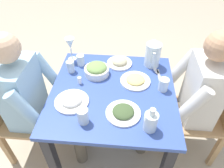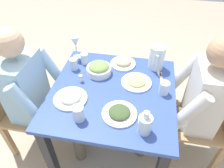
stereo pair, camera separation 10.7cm
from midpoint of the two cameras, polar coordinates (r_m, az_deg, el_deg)
name	(u,v)px [view 2 (the right image)]	position (r m, az deg, el deg)	size (l,w,h in m)	color
ground_plane	(112,145)	(2.01, 1.71, -16.51)	(8.00, 8.00, 0.00)	tan
dining_table	(113,102)	(1.55, 2.14, -5.04)	(0.87, 0.87, 0.70)	#334C99
chair_near	(19,104)	(1.81, -22.59, -5.23)	(0.40, 0.40, 0.85)	tan
chair_far	(213,119)	(1.77, 27.45, -8.51)	(0.40, 0.40, 0.85)	tan
diner_near	(38,95)	(1.62, -17.73, -2.89)	(0.48, 0.53, 1.15)	#9EC6E0
diner_far	(189,102)	(1.61, 22.23, -4.58)	(0.48, 0.53, 1.15)	silver
water_pitcher	(157,57)	(1.66, 13.98, 7.08)	(0.16, 0.12, 0.19)	silver
salad_bowl	(99,69)	(1.58, -1.68, 4.17)	(0.19, 0.19, 0.09)	white
plate_yoghurt	(70,97)	(1.40, -9.23, -3.69)	(0.23, 0.23, 0.06)	white
plate_beans	(123,62)	(1.69, 4.86, 5.85)	(0.20, 0.20, 0.06)	white
plate_fries	(136,82)	(1.52, 8.70, 0.59)	(0.22, 0.22, 0.04)	white
plate_dolmas	(119,113)	(1.30, 4.43, -7.98)	(0.22, 0.22, 0.04)	white
water_glass_center	(78,113)	(1.25, -6.78, -8.10)	(0.07, 0.07, 0.10)	silver
water_glass_near_left	(85,58)	(1.69, -5.73, 6.93)	(0.06, 0.06, 0.09)	silver
water_glass_near_right	(164,88)	(1.46, 16.11, -1.13)	(0.07, 0.07, 0.09)	silver
water_glass_far_left	(74,64)	(1.64, -8.60, 5.35)	(0.06, 0.06, 0.09)	silver
wine_glass	(75,42)	(1.72, -8.26, 11.15)	(0.08, 0.08, 0.20)	silver
oil_carafe	(145,125)	(1.21, 11.52, -11.04)	(0.08, 0.08, 0.16)	silver
salt_shaker	(81,78)	(1.52, -6.57, 1.48)	(0.03, 0.03, 0.05)	white
fork_near	(157,70)	(1.68, 13.99, 3.82)	(0.17, 0.03, 0.01)	silver
knife_near	(161,80)	(1.59, 15.27, 0.94)	(0.18, 0.02, 0.01)	silver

